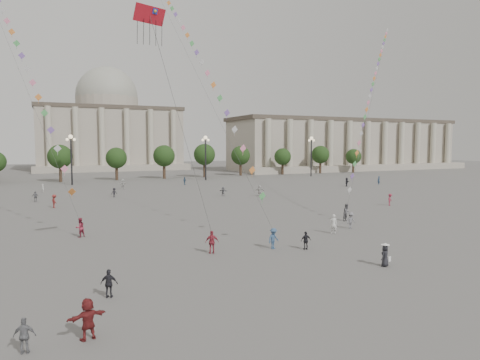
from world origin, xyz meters
name	(u,v)px	position (x,y,z in m)	size (l,w,h in m)	color
ground	(326,256)	(0.00, 0.00, 0.00)	(360.00, 360.00, 0.00)	#5A5855
hall_east	(346,145)	(75.00, 93.89, 8.43)	(84.00, 26.22, 17.20)	#A29988
hall_central	(108,128)	(0.00, 129.22, 14.23)	(48.30, 34.30, 35.50)	#A29988
tree_row	(136,158)	(0.00, 78.00, 5.39)	(137.12, 5.12, 8.00)	#34261A
lamp_post_mid_west	(71,150)	(-15.00, 70.00, 7.35)	(2.00, 0.90, 10.65)	#262628
lamp_post_mid_east	(206,150)	(15.00, 70.00, 7.35)	(2.00, 0.90, 10.65)	#262628
lamp_post_far_east	(311,149)	(45.00, 70.00, 7.35)	(2.00, 0.90, 10.65)	#262628
person_crowd_0	(185,181)	(6.87, 60.49, 0.83)	(0.97, 0.40, 1.65)	#325172
person_crowd_4	(123,184)	(-6.49, 57.22, 0.96)	(1.79, 0.57, 1.93)	silver
person_crowd_6	(351,220)	(8.68, 7.89, 0.86)	(1.11, 0.64, 1.71)	slate
person_crowd_7	(260,191)	(12.54, 36.24, 0.94)	(1.75, 0.56, 1.88)	beige
person_crowd_8	(390,200)	(24.44, 19.04, 0.84)	(1.09, 0.63, 1.68)	maroon
person_crowd_9	(347,182)	(36.30, 43.77, 0.89)	(1.66, 0.53, 1.79)	black
person_crowd_10	(43,188)	(-20.48, 57.69, 0.75)	(0.55, 0.36, 1.50)	silver
person_crowd_12	(223,191)	(7.00, 38.80, 0.79)	(1.47, 0.47, 1.58)	slate
person_crowd_13	(333,224)	(5.61, 6.67, 0.95)	(0.69, 0.45, 1.90)	silver
person_crowd_16	(35,197)	(-21.38, 43.62, 0.81)	(0.95, 0.39, 1.61)	slate
person_crowd_17	(54,201)	(-18.86, 35.89, 0.92)	(1.19, 0.68, 1.84)	maroon
person_crowd_18	(114,193)	(-9.80, 44.60, 0.77)	(1.00, 0.57, 1.55)	black
person_crowd_20	(379,181)	(44.61, 43.66, 0.92)	(0.67, 0.44, 1.85)	#324E72
tourist_0	(212,242)	(-7.76, 4.38, 0.91)	(1.07, 0.45, 1.83)	#9C2A39
tourist_1	(109,283)	(-16.47, -2.43, 0.81)	(0.96, 0.40, 1.63)	#232228
tourist_2	(88,319)	(-18.00, -7.42, 0.94)	(1.74, 0.55, 1.88)	maroon
tourist_3	(25,336)	(-20.50, -7.71, 0.76)	(0.90, 0.37, 1.53)	slate
tourist_4	(306,241)	(-0.27, 2.42, 0.75)	(0.88, 0.37, 1.50)	black
kite_flyer_0	(80,227)	(-16.91, 15.03, 0.91)	(0.88, 0.69, 1.81)	maroon
kite_flyer_1	(273,238)	(-2.59, 3.72, 0.87)	(1.12, 0.64, 1.73)	#345176
kite_flyer_2	(347,212)	(11.16, 11.72, 0.97)	(0.94, 0.73, 1.93)	#5E5D62
hat_person	(385,255)	(2.18, -4.01, 0.83)	(0.89, 0.76, 1.69)	black
dragon_kite	(150,28)	(-13.01, 1.51, 16.19)	(3.78, 2.10, 16.55)	#AA121E
kite_train_mid	(178,23)	(-1.35, 35.78, 26.43)	(3.08, 60.11, 76.73)	#3F3F3F
kite_train_east	(373,84)	(27.69, 26.75, 18.02)	(31.44, 28.14, 52.37)	#3F3F3F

